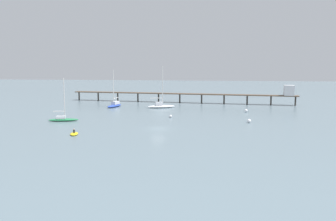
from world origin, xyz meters
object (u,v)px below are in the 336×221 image
object	(u,v)px
sailboat_green	(63,118)
mooring_buoy_far	(249,121)
sailboat_white	(161,105)
mooring_buoy_inner	(171,116)
pier	(211,93)
dinghy_yellow	(74,134)
sailboat_blue	(115,104)
mooring_buoy_mid	(246,111)

from	to	relation	value
sailboat_green	mooring_buoy_far	xyz separation A→B (m)	(42.10, 3.00, -0.19)
sailboat_white	mooring_buoy_inner	world-z (taller)	sailboat_white
pier	mooring_buoy_inner	world-z (taller)	pier
dinghy_yellow	sailboat_green	bearing A→B (deg)	119.94
sailboat_white	sailboat_blue	distance (m)	14.31
dinghy_yellow	pier	bearing A→B (deg)	65.89
sailboat_white	mooring_buoy_far	bearing A→B (deg)	-45.79
pier	sailboat_white	xyz separation A→B (m)	(-14.50, -13.61, -2.62)
pier	mooring_buoy_far	xyz separation A→B (m)	(8.88, -37.65, -2.97)
pier	mooring_buoy_inner	distance (m)	33.76
sailboat_blue	pier	bearing A→B (deg)	24.30
dinghy_yellow	mooring_buoy_far	world-z (taller)	dinghy_yellow
mooring_buoy_far	sailboat_blue	bearing A→B (deg)	146.82
sailboat_green	sailboat_blue	distance (m)	28.00
dinghy_yellow	sailboat_blue	bearing A→B (deg)	95.46
mooring_buoy_inner	mooring_buoy_far	distance (m)	19.04
pier	mooring_buoy_mid	bearing A→B (deg)	-64.13
mooring_buoy_far	mooring_buoy_mid	xyz separation A→B (m)	(0.84, 17.59, -0.01)
sailboat_blue	mooring_buoy_far	world-z (taller)	sailboat_blue
mooring_buoy_inner	mooring_buoy_mid	bearing A→B (deg)	32.61
dinghy_yellow	mooring_buoy_inner	distance (m)	27.71
sailboat_green	mooring_buoy_mid	distance (m)	47.63
sailboat_white	dinghy_yellow	xyz separation A→B (m)	(-10.26, -41.73, -0.59)
mooring_buoy_inner	mooring_buoy_mid	world-z (taller)	mooring_buoy_mid
pier	mooring_buoy_inner	bearing A→B (deg)	-106.20
sailboat_white	mooring_buoy_inner	size ratio (longest dim) A/B	17.99
mooring_buoy_inner	mooring_buoy_mid	xyz separation A→B (m)	(19.11, 12.22, 0.09)
sailboat_blue	sailboat_white	bearing A→B (deg)	-2.42
sailboat_white	sailboat_green	bearing A→B (deg)	-124.67
sailboat_green	mooring_buoy_far	distance (m)	42.21
mooring_buoy_inner	mooring_buoy_far	world-z (taller)	mooring_buoy_far
pier	dinghy_yellow	xyz separation A→B (m)	(-24.76, -55.34, -3.21)
sailboat_blue	mooring_buoy_far	size ratio (longest dim) A/B	12.64
sailboat_white	mooring_buoy_mid	distance (m)	25.08
sailboat_blue	mooring_buoy_inner	bearing A→B (deg)	-44.78
sailboat_white	mooring_buoy_far	size ratio (longest dim) A/B	13.94
pier	sailboat_white	distance (m)	20.06
sailboat_blue	mooring_buoy_mid	size ratio (longest dim) A/B	12.87
sailboat_green	sailboat_blue	size ratio (longest dim) A/B	0.88
dinghy_yellow	mooring_buoy_far	distance (m)	38.01
sailboat_blue	mooring_buoy_far	xyz separation A→B (m)	(37.69, -24.65, -0.31)
pier	mooring_buoy_far	world-z (taller)	pier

